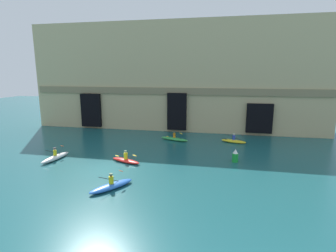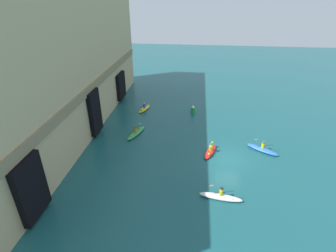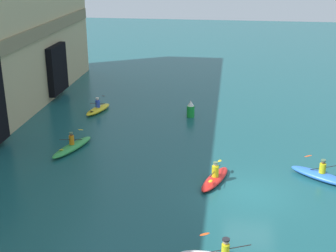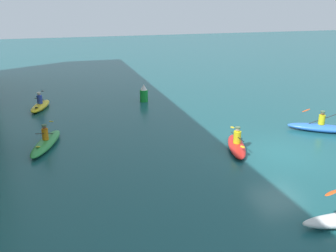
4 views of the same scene
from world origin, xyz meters
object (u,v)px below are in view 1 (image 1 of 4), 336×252
(kayak_red, at_px, (126,160))
(marker_buoy, at_px, (235,156))
(kayak_blue, at_px, (111,186))
(kayak_white, at_px, (55,157))
(kayak_yellow, at_px, (234,141))
(kayak_green, at_px, (174,139))

(kayak_red, distance_m, marker_buoy, 10.03)
(kayak_blue, bearing_deg, kayak_red, 44.96)
(kayak_white, relative_size, kayak_yellow, 1.19)
(kayak_green, xyz_separation_m, kayak_blue, (-1.99, -14.05, 0.01))
(kayak_white, distance_m, kayak_blue, 9.10)
(kayak_red, bearing_deg, kayak_blue, -60.10)
(kayak_green, relative_size, marker_buoy, 3.03)
(kayak_yellow, bearing_deg, marker_buoy, -74.18)
(kayak_blue, xyz_separation_m, marker_buoy, (8.82, 7.59, 0.33))
(kayak_green, distance_m, kayak_white, 13.40)
(kayak_red, xyz_separation_m, marker_buoy, (9.79, 2.13, 0.34))
(kayak_green, relative_size, kayak_red, 1.17)
(kayak_white, xyz_separation_m, kayak_blue, (7.72, -4.82, -0.02))
(kayak_yellow, distance_m, marker_buoy, 6.84)
(kayak_white, bearing_deg, kayak_green, -38.71)
(kayak_red, relative_size, kayak_blue, 0.95)
(kayak_green, height_order, kayak_red, kayak_green)
(kayak_yellow, xyz_separation_m, marker_buoy, (-0.15, -6.84, 0.33))
(kayak_green, xyz_separation_m, kayak_white, (-9.71, -9.23, 0.04))
(kayak_green, bearing_deg, marker_buoy, -24.70)
(kayak_green, relative_size, kayak_white, 1.03)
(kayak_red, xyz_separation_m, kayak_blue, (0.98, -5.46, 0.02))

